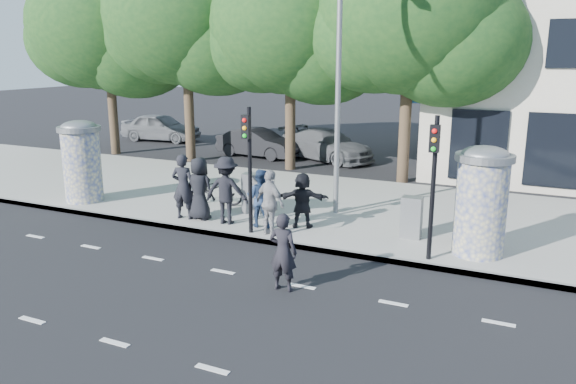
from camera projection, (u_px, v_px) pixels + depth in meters
The scene contains 27 objects.
ground at pixel (188, 295), 11.70m from camera, with size 120.00×120.00×0.00m, color black.
sidewalk at pixel (321, 205), 18.28m from camera, with size 40.00×8.00×0.15m, color gray.
curb at pixel (266, 241), 14.80m from camera, with size 40.00×0.10×0.16m, color slate.
lane_dash_near at pixel (115, 343), 9.76m from camera, with size 32.00×0.12×0.01m, color silver.
lane_dash_far at pixel (223, 272), 12.93m from camera, with size 32.00×0.12×0.01m, color silver.
ad_column_left at pixel (82, 159), 18.23m from camera, with size 1.36×1.36×2.65m.
ad_column_right at pixel (481, 199), 13.33m from camera, with size 1.36×1.36×2.65m.
traffic_pole_near at pixel (249, 157), 14.74m from camera, with size 0.22×0.31×3.40m.
traffic_pole_far at pixel (433, 174), 12.78m from camera, with size 0.22×0.31×3.40m.
street_lamp at pixel (338, 57), 16.05m from camera, with size 0.25×0.93×8.00m.
tree_far_left at pixel (106, 25), 26.52m from camera, with size 7.20×7.20×9.26m.
tree_mid_left at pixel (185, 15), 24.60m from camera, with size 7.20×7.20×9.57m.
tree_near_left at pixel (290, 23), 22.84m from camera, with size 6.80×6.80×8.97m.
tree_center at pixel (411, 13), 20.38m from camera, with size 7.00×7.00×9.30m.
ped_a at pixel (200, 189), 16.29m from camera, with size 0.90×0.58×1.84m, color black.
ped_b at pixel (183, 187), 16.35m from camera, with size 0.70×0.46×1.92m, color black.
ped_c at pixel (260, 198), 15.64m from camera, with size 0.80×0.62×1.64m, color navy.
ped_d at pixel (226, 190), 15.89m from camera, with size 1.25×0.72×1.93m, color black.
ped_e at pixel (270, 203), 14.83m from camera, with size 1.05×0.59×1.78m, color gray.
ped_f at pixel (302, 200), 15.55m from camera, with size 1.45×0.52×1.57m, color black.
man_road at pixel (283, 252), 11.76m from camera, with size 0.62×0.41×1.70m, color black.
bicycle at pixel (212, 188), 17.96m from camera, with size 2.08×0.73×1.09m, color black.
cabinet_left at pixel (253, 193), 17.05m from camera, with size 0.58×0.42×1.22m, color slate.
cabinet_right at pixel (411, 217), 14.75m from camera, with size 0.53×0.38×1.10m, color slate.
car_left at pixel (161, 127), 31.94m from camera, with size 4.55×1.83×1.55m, color slate.
car_mid at pixel (258, 143), 26.96m from camera, with size 4.12×1.44×1.36m, color black.
car_right at pixel (326, 145), 26.20m from camera, with size 4.95×2.01×1.44m, color #4D5054.
Camera 1 is at (6.47, -8.94, 4.92)m, focal length 35.00 mm.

